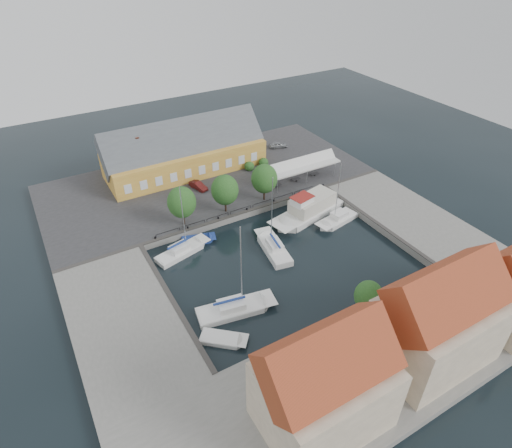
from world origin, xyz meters
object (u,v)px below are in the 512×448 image
(west_boat_a, at_px, (182,252))
(west_boat_d, at_px, (234,310))
(center_sailboat, at_px, (273,249))
(east_boat_a, at_px, (337,220))
(car_silver, at_px, (278,145))
(trawler, at_px, (309,210))
(tent_canopy, at_px, (301,166))
(launch_nw, at_px, (198,240))
(launch_sw, at_px, (223,340))
(warehouse, at_px, (181,153))
(car_red, at_px, (198,186))

(west_boat_a, distance_m, west_boat_d, 13.46)
(center_sailboat, bearing_deg, east_boat_a, 5.37)
(car_silver, relative_size, trawler, 0.25)
(tent_canopy, bearing_deg, launch_nw, -164.71)
(car_silver, xyz_separation_m, launch_sw, (-31.06, -37.39, -1.52))
(warehouse, relative_size, west_boat_d, 2.24)
(trawler, relative_size, west_boat_a, 1.28)
(west_boat_d, bearing_deg, car_red, 74.82)
(tent_canopy, xyz_separation_m, launch_sw, (-27.42, -24.34, -3.59))
(car_silver, relative_size, car_red, 0.97)
(trawler, xyz_separation_m, west_boat_a, (-21.05, 1.04, -0.74))
(east_boat_a, relative_size, launch_sw, 2.03)
(car_red, relative_size, west_boat_a, 0.34)
(warehouse, relative_size, launch_nw, 5.44)
(car_silver, bearing_deg, launch_sw, 159.49)
(tent_canopy, xyz_separation_m, east_boat_a, (-1.68, -12.44, -3.42))
(car_red, bearing_deg, tent_canopy, -35.74)
(trawler, distance_m, launch_nw, 18.14)
(trawler, bearing_deg, launch_sw, -145.76)
(center_sailboat, bearing_deg, west_boat_d, -143.61)
(center_sailboat, xyz_separation_m, west_boat_a, (-11.42, 5.92, -0.09))
(tent_canopy, distance_m, west_boat_a, 26.88)
(tent_canopy, distance_m, car_silver, 13.71)
(west_boat_d, bearing_deg, center_sailboat, 36.39)
(launch_nw, bearing_deg, center_sailboat, -42.04)
(center_sailboat, relative_size, launch_sw, 2.25)
(west_boat_d, bearing_deg, car_silver, 50.75)
(west_boat_d, height_order, launch_sw, west_boat_d)
(car_silver, distance_m, trawler, 23.25)
(trawler, bearing_deg, west_boat_d, -147.99)
(launch_nw, bearing_deg, warehouse, 73.79)
(tent_canopy, distance_m, trawler, 10.16)
(car_red, relative_size, west_boat_d, 0.29)
(car_red, bearing_deg, launch_sw, -125.05)
(launch_sw, bearing_deg, tent_canopy, 41.59)
(west_boat_d, bearing_deg, tent_canopy, 41.00)
(car_red, xyz_separation_m, trawler, (12.41, -14.80, -0.59))
(east_boat_a, bearing_deg, tent_canopy, 82.31)
(west_boat_a, height_order, launch_sw, west_boat_a)
(west_boat_a, relative_size, west_boat_d, 0.86)
(west_boat_d, relative_size, launch_sw, 2.39)
(trawler, height_order, launch_sw, trawler)
(car_red, bearing_deg, center_sailboat, -97.92)
(west_boat_d, distance_m, launch_nw, 15.07)
(trawler, bearing_deg, east_boat_a, -53.02)
(car_red, height_order, west_boat_d, west_boat_d)
(east_boat_a, bearing_deg, west_boat_a, 168.72)
(car_silver, bearing_deg, west_boat_a, 144.62)
(launch_nw, bearing_deg, tent_canopy, 15.29)
(warehouse, height_order, west_boat_a, warehouse)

